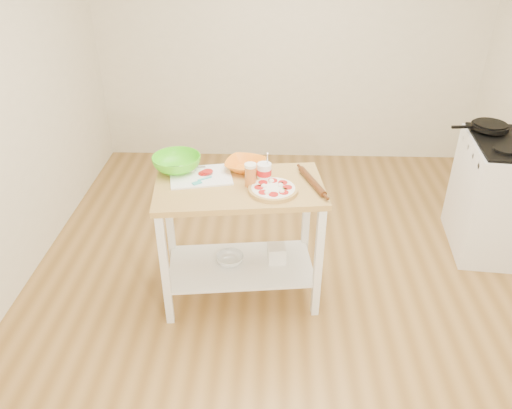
{
  "coord_description": "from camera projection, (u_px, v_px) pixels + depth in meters",
  "views": [
    {
      "loc": [
        -0.16,
        -2.94,
        2.44
      ],
      "look_at": [
        -0.26,
        -0.17,
        0.78
      ],
      "focal_mm": 35.0,
      "sensor_mm": 36.0,
      "label": 1
    }
  ],
  "objects": [
    {
      "name": "orange_bowl",
      "position": [
        245.0,
        165.0,
        3.38
      ],
      "size": [
        0.33,
        0.33,
        0.07
      ],
      "primitive_type": "imported",
      "rotation": [
        0.0,
        0.0,
        -0.26
      ],
      "color": "orange",
      "rests_on": "prep_island"
    },
    {
      "name": "pizza",
      "position": [
        273.0,
        189.0,
        3.13
      ],
      "size": [
        0.31,
        0.31,
        0.05
      ],
      "rotation": [
        0.0,
        0.0,
        -0.23
      ],
      "color": "tan",
      "rests_on": "prep_island"
    },
    {
      "name": "shelf_glass_bowl",
      "position": [
        230.0,
        259.0,
        3.53
      ],
      "size": [
        0.22,
        0.22,
        0.06
      ],
      "primitive_type": "imported",
      "rotation": [
        0.0,
        0.0,
        -0.1
      ],
      "color": "silver",
      "rests_on": "prep_island"
    },
    {
      "name": "prep_island",
      "position": [
        240.0,
        219.0,
        3.33
      ],
      "size": [
        1.14,
        0.71,
        0.9
      ],
      "rotation": [
        0.0,
        0.0,
        0.11
      ],
      "color": "#B08B48",
      "rests_on": "ground"
    },
    {
      "name": "cutting_board",
      "position": [
        200.0,
        176.0,
        3.3
      ],
      "size": [
        0.45,
        0.38,
        0.04
      ],
      "rotation": [
        0.0,
        0.0,
        0.21
      ],
      "color": "white",
      "rests_on": "prep_island"
    },
    {
      "name": "shelf_bin",
      "position": [
        277.0,
        254.0,
        3.54
      ],
      "size": [
        0.14,
        0.14,
        0.12
      ],
      "primitive_type": "cube",
      "rotation": [
        0.0,
        0.0,
        0.11
      ],
      "color": "white",
      "rests_on": "prep_island"
    },
    {
      "name": "beer_pint",
      "position": [
        250.0,
        175.0,
        3.16
      ],
      "size": [
        0.08,
        0.08,
        0.15
      ],
      "color": "#C06A2C",
      "rests_on": "prep_island"
    },
    {
      "name": "skillet",
      "position": [
        489.0,
        126.0,
        3.86
      ],
      "size": [
        0.44,
        0.28,
        0.03
      ],
      "rotation": [
        0.0,
        0.0,
        0.1
      ],
      "color": "black",
      "rests_on": "gas_stove"
    },
    {
      "name": "knife",
      "position": [
        180.0,
        168.0,
        3.38
      ],
      "size": [
        0.27,
        0.06,
        0.01
      ],
      "rotation": [
        0.0,
        0.0,
        0.08
      ],
      "color": "silver",
      "rests_on": "cutting_board"
    },
    {
      "name": "yogurt_tub",
      "position": [
        264.0,
        172.0,
        3.24
      ],
      "size": [
        0.1,
        0.1,
        0.2
      ],
      "color": "white",
      "rests_on": "prep_island"
    },
    {
      "name": "spatula",
      "position": [
        201.0,
        181.0,
        3.22
      ],
      "size": [
        0.12,
        0.13,
        0.01
      ],
      "rotation": [
        0.0,
        0.0,
        0.62
      ],
      "color": "#36AFAF",
      "rests_on": "cutting_board"
    },
    {
      "name": "rolling_pin",
      "position": [
        312.0,
        182.0,
        3.2
      ],
      "size": [
        0.16,
        0.36,
        0.04
      ],
      "primitive_type": "cylinder",
      "rotation": [
        1.57,
        0.0,
        0.35
      ],
      "color": "#512B12",
      "rests_on": "prep_island"
    },
    {
      "name": "room_shell",
      "position": [
        299.0,
        112.0,
        3.07
      ],
      "size": [
        4.04,
        4.54,
        2.74
      ],
      "color": "olive",
      "rests_on": "ground"
    },
    {
      "name": "green_bowl",
      "position": [
        177.0,
        163.0,
        3.36
      ],
      "size": [
        0.44,
        0.44,
        0.1
      ],
      "primitive_type": "imported",
      "rotation": [
        0.0,
        0.0,
        0.45
      ],
      "color": "#4ED918",
      "rests_on": "prep_island"
    },
    {
      "name": "gas_stove",
      "position": [
        503.0,
        196.0,
        3.94
      ],
      "size": [
        0.72,
        0.82,
        1.11
      ],
      "rotation": [
        0.0,
        0.0,
        -0.1
      ],
      "color": "white",
      "rests_on": "ground"
    }
  ]
}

